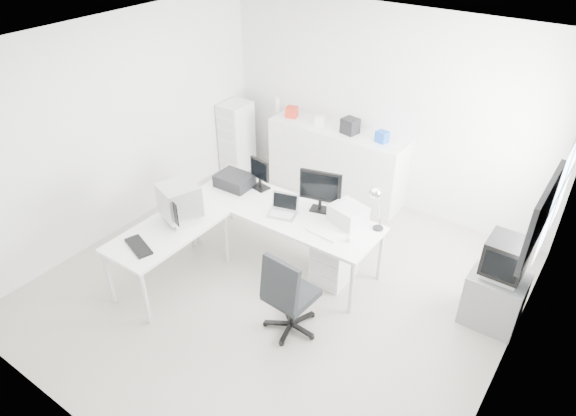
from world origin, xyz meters
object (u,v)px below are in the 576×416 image
Objects in this scene: laser_printer at (348,214)px; crt_monitor at (180,202)px; inkjet_printer at (235,181)px; filing_cabinet at (237,137)px; lcd_monitor_large at (320,191)px; office_chair at (291,291)px; drawer_pedestal at (334,258)px; crt_tv at (505,260)px; laptop at (282,208)px; side_desk at (170,256)px; tv_cabinet at (494,299)px; sideboard at (336,162)px; main_desk at (284,235)px; lcd_monitor_small at (260,175)px.

crt_monitor reaches higher than laser_printer.
inkjet_printer is 1.89m from filing_cabinet.
office_chair is at bearing -86.26° from lcd_monitor_large.
drawer_pedestal is 1.20× the size of crt_tv.
filing_cabinet is at bearing 151.44° from drawer_pedestal.
laptop is at bearing -167.01° from drawer_pedestal.
crt_monitor is (0.00, -0.95, 0.16)m from inkjet_printer.
crt_monitor reaches higher than inkjet_printer.
laser_printer is at bearing 39.52° from side_desk.
filing_cabinet is (-4.50, 1.12, -0.28)m from crt_tv.
laser_printer reaches higher than side_desk.
laser_printer is 0.78× the size of crt_monitor.
tv_cabinet is at bearing 24.68° from side_desk.
drawer_pedestal is 1.15× the size of lcd_monitor_large.
lcd_monitor_large is at bearing -175.39° from crt_tv.
crt_monitor reaches higher than office_chair.
sideboard is (-0.38, 1.89, -0.33)m from laptop.
crt_monitor is at bearing -152.59° from lcd_monitor_large.
filing_cabinet is at bearing 128.33° from inkjet_printer.
lcd_monitor_large is 1.63m from crt_monitor.
side_desk is 3.67m from crt_tv.
filing_cabinet is (-1.71, -0.25, 0.05)m from sideboard.
drawer_pedestal is at bearing -59.36° from sideboard.
filing_cabinet is at bearing 125.99° from laptop.
crt_monitor is 1.66m from office_chair.
filing_cabinet reaches higher than side_desk.
side_desk is at bearing -70.43° from crt_monitor.
filing_cabinet is at bearing 165.99° from tv_cabinet.
filing_cabinet is (-2.74, 1.49, 0.27)m from drawer_pedestal.
sideboard reaches higher than office_chair.
side_desk is 1.92m from lcd_monitor_large.
side_desk is 4.22× the size of laptop.
laptop is 1.18m from crt_monitor.
laser_printer is (0.05, 0.17, 0.56)m from drawer_pedestal.
crt_monitor is at bearing -63.51° from filing_cabinet.
main_desk is 2.57m from filing_cabinet.
inkjet_printer is 0.43× the size of office_chair.
crt_tv is (3.31, 1.27, -0.14)m from crt_monitor.
laser_printer reaches higher than inkjet_printer.
side_desk is at bearing -126.28° from laser_printer.
sideboard is at bearing 98.46° from crt_monitor.
side_desk is at bearing -91.24° from inkjet_printer.
main_desk is at bearing 64.57° from crt_monitor.
drawer_pedestal is 0.82m from lcd_monitor_large.
sideboard reaches higher than laser_printer.
side_desk is 1.22× the size of filing_cabinet.
sideboard is at bearing 98.75° from lcd_monitor_large.
lcd_monitor_small is (0.30, 0.15, 0.11)m from inkjet_printer.
laser_printer is (1.60, 0.12, 0.03)m from inkjet_printer.
drawer_pedestal is 0.99m from office_chair.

